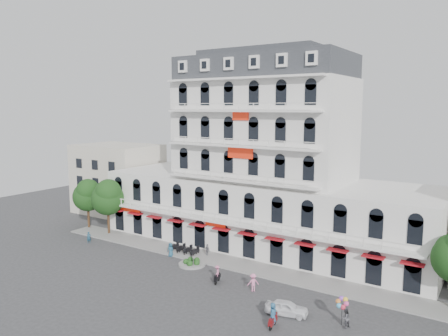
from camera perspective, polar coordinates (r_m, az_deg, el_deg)
ground at (r=46.65m, az=-5.80°, el=-15.39°), size 120.00×120.00×0.00m
sidewalk at (r=53.39m, az=0.43°, el=-12.18°), size 53.00×4.00×0.16m
main_building at (r=58.52m, az=5.22°, el=-0.43°), size 45.00×15.00×25.80m
flank_building_west at (r=79.04m, az=-13.66°, el=-1.36°), size 14.00×10.00×12.00m
traffic_island at (r=52.65m, az=-4.19°, el=-12.29°), size 3.20×3.20×1.60m
parked_scooter_row at (r=56.76m, az=-5.18°, el=-11.06°), size 4.40×1.80×1.10m
tree_west_outer at (r=69.66m, az=-17.38°, el=-3.27°), size 4.50×4.48×7.76m
tree_west_inner at (r=65.53m, az=-14.94°, el=-3.57°), size 4.76×4.76×8.25m
parked_car at (r=41.31m, az=8.18°, el=-17.63°), size 4.11×2.43×1.31m
rider_east at (r=38.93m, az=6.40°, el=-18.56°), size 0.65×1.70×2.18m
rider_center at (r=47.43m, az=-0.89°, el=-13.65°), size 0.80×1.66×1.93m
pedestrian_left at (r=55.63m, az=-6.99°, el=-10.54°), size 0.87×0.59×1.73m
pedestrian_mid at (r=55.28m, az=-2.19°, el=-10.69°), size 1.00×0.67×1.58m
pedestrian_right at (r=45.57m, az=3.82°, el=-14.69°), size 1.33×1.32×1.84m
pedestrian_far at (r=63.19m, az=-17.23°, el=-8.66°), size 0.61×0.68×1.56m
balloon_vendor at (r=40.05m, az=15.43°, el=-17.75°), size 1.45×1.36×2.45m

